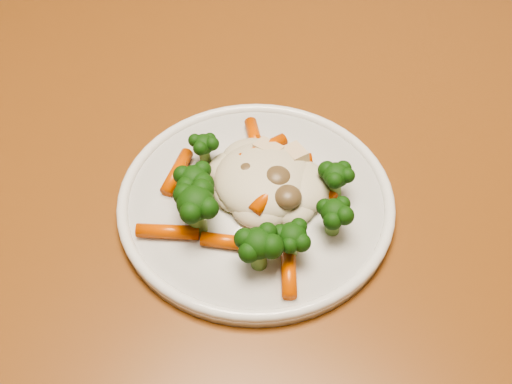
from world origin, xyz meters
TOP-DOWN VIEW (x-y plane):
  - dining_table at (0.18, 0.31)m, footprint 1.29×0.99m
  - plate at (0.28, 0.28)m, footprint 0.24×0.24m
  - meal at (0.28, 0.27)m, footprint 0.18×0.17m

SIDE VIEW (x-z plane):
  - dining_table at x=0.18m, z-range 0.27..1.02m
  - plate at x=0.28m, z-range 0.75..0.76m
  - meal at x=0.28m, z-range 0.76..0.80m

